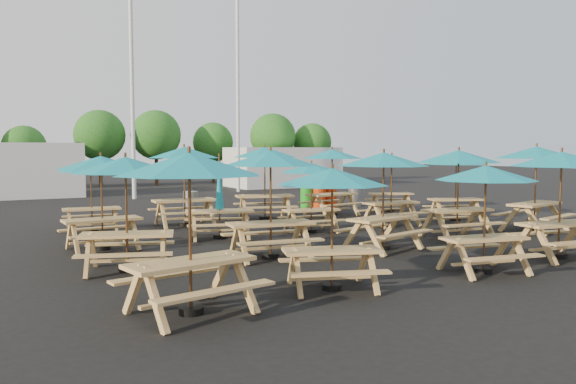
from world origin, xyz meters
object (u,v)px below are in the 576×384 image
picnic_unit_13 (459,161)px  waste_bin_1 (307,198)px  picnic_unit_8 (486,179)px  picnic_unit_17 (536,157)px  picnic_unit_1 (126,171)px  picnic_unit_2 (101,168)px  picnic_unit_0 (189,173)px  picnic_unit_6 (220,204)px  picnic_unit_5 (271,164)px  picnic_unit_3 (91,171)px  picnic_unit_18 (456,164)px  picnic_unit_11 (265,156)px  picnic_unit_12 (561,165)px  picnic_unit_7 (184,157)px  waste_bin_2 (319,198)px  picnic_unit_4 (332,183)px  picnic_unit_15 (332,158)px  waste_bin_4 (355,196)px  picnic_unit_10 (311,172)px  picnic_unit_14 (392,164)px  waste_bin_3 (331,197)px  waste_bin_0 (191,203)px  picnic_unit_9 (384,165)px  picnic_unit_19 (391,164)px

picnic_unit_13 → waste_bin_1: (0.40, 8.91, -1.69)m
picnic_unit_8 → picnic_unit_17: picnic_unit_17 is taller
picnic_unit_1 → picnic_unit_2: bearing=108.0°
picnic_unit_0 → picnic_unit_6: 7.27m
picnic_unit_2 → picnic_unit_8: 8.81m
picnic_unit_5 → picnic_unit_0: bearing=-124.4°
picnic_unit_3 → picnic_unit_18: size_ratio=0.80×
picnic_unit_11 → picnic_unit_12: (2.74, -9.54, -0.11)m
picnic_unit_1 → picnic_unit_13: 8.93m
picnic_unit_7 → picnic_unit_13: (5.79, -6.09, -0.09)m
picnic_unit_12 → waste_bin_2: (0.86, 11.74, -1.66)m
picnic_unit_4 → picnic_unit_15: 11.02m
picnic_unit_18 → picnic_unit_15: bearing=153.7°
picnic_unit_1 → picnic_unit_18: size_ratio=1.01×
picnic_unit_17 → waste_bin_4: (-0.44, 8.71, -1.78)m
picnic_unit_5 → picnic_unit_10: size_ratio=1.20×
picnic_unit_0 → picnic_unit_13: picnic_unit_13 is taller
picnic_unit_14 → picnic_unit_15: 3.16m
picnic_unit_4 → picnic_unit_18: bearing=52.9°
picnic_unit_1 → picnic_unit_7: bearing=80.6°
picnic_unit_2 → picnic_unit_15: picnic_unit_15 is taller
picnic_unit_15 → waste_bin_3: size_ratio=2.90×
picnic_unit_15 → waste_bin_2: size_ratio=2.90×
picnic_unit_11 → waste_bin_3: picnic_unit_11 is taller
waste_bin_1 → waste_bin_4: size_ratio=1.00×
picnic_unit_7 → waste_bin_0: size_ratio=2.90×
picnic_unit_3 → picnic_unit_17: picnic_unit_17 is taller
waste_bin_1 → waste_bin_2: (0.42, -0.31, 0.00)m
picnic_unit_15 → waste_bin_1: picnic_unit_15 is taller
picnic_unit_0 → picnic_unit_13: size_ratio=1.06×
picnic_unit_15 → picnic_unit_18: bearing=-54.8°
waste_bin_0 → waste_bin_4: size_ratio=1.00×
picnic_unit_4 → picnic_unit_6: bearing=105.5°
picnic_unit_9 → picnic_unit_15: 7.06m
picnic_unit_3 → picnic_unit_5: size_ratio=0.84×
picnic_unit_13 → picnic_unit_18: bearing=51.6°
picnic_unit_0 → picnic_unit_11: (5.97, 9.76, 0.11)m
picnic_unit_14 → waste_bin_2: size_ratio=2.59×
picnic_unit_5 → picnic_unit_6: 3.40m
waste_bin_0 → picnic_unit_0: bearing=-108.4°
waste_bin_3 → picnic_unit_14: bearing=-103.0°
picnic_unit_6 → picnic_unit_18: 8.69m
picnic_unit_19 → waste_bin_3: size_ratio=2.80×
picnic_unit_12 → picnic_unit_0: bearing=-171.2°
picnic_unit_0 → picnic_unit_4: (2.64, 0.24, -0.24)m
picnic_unit_4 → picnic_unit_12: bearing=18.6°
picnic_unit_6 → picnic_unit_8: 7.30m
picnic_unit_19 → waste_bin_3: picnic_unit_19 is taller
picnic_unit_9 → picnic_unit_17: bearing=-10.4°
picnic_unit_4 → picnic_unit_5: picnic_unit_5 is taller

